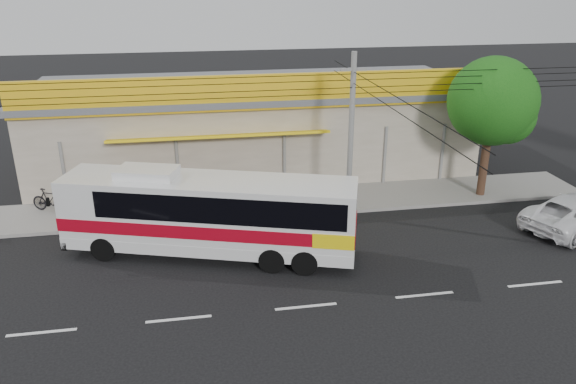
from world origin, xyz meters
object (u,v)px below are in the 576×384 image
object	(u,v)px
coach_bus	(213,211)
utility_pole	(353,83)
tree_near	(495,105)
motorbike_dark	(50,200)
white_car	(574,213)

from	to	relation	value
coach_bus	utility_pole	size ratio (longest dim) A/B	0.32
tree_near	coach_bus	bearing A→B (deg)	-164.31
motorbike_dark	coach_bus	bearing A→B (deg)	-101.58
motorbike_dark	utility_pole	xyz separation A→B (m)	(12.78, -2.38, 5.13)
coach_bus	utility_pole	xyz separation A→B (m)	(5.89, 2.63, 4.03)
motorbike_dark	utility_pole	distance (m)	13.98
utility_pole	tree_near	bearing A→B (deg)	7.95
motorbike_dark	tree_near	xyz separation A→B (m)	(19.67, -1.42, 3.77)
motorbike_dark	utility_pole	world-z (taller)	utility_pole
coach_bus	tree_near	xyz separation A→B (m)	(12.78, 3.59, 2.67)
motorbike_dark	tree_near	world-z (taller)	tree_near
coach_bus	motorbike_dark	bearing A→B (deg)	161.99
tree_near	white_car	bearing A→B (deg)	-62.65
motorbike_dark	tree_near	bearing A→B (deg)	-69.71
motorbike_dark	white_car	distance (m)	22.25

